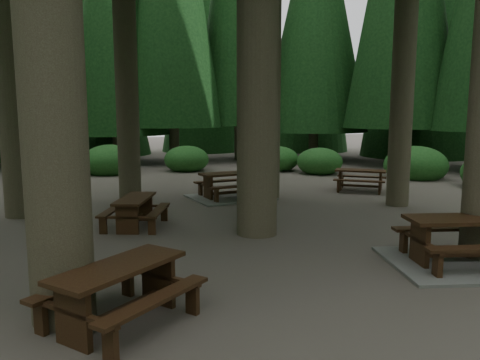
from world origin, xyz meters
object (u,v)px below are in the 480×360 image
object	(u,v)px
picnic_table_a	(463,249)
picnic_table_b	(135,208)
picnic_table_e	(120,285)
picnic_table_c	(230,190)
picnic_table_d	(360,177)

from	to	relation	value
picnic_table_a	picnic_table_b	world-z (taller)	picnic_table_a
picnic_table_b	picnic_table_e	world-z (taller)	picnic_table_e
picnic_table_a	picnic_table_e	size ratio (longest dim) A/B	1.27
picnic_table_a	picnic_table_e	bearing A→B (deg)	-161.03
picnic_table_e	picnic_table_a	bearing A→B (deg)	-35.03
picnic_table_c	picnic_table_e	world-z (taller)	picnic_table_c
picnic_table_c	picnic_table_d	distance (m)	4.43
picnic_table_c	picnic_table_b	bearing A→B (deg)	-146.51
picnic_table_b	picnic_table_c	bearing A→B (deg)	-27.02
picnic_table_b	picnic_table_e	bearing A→B (deg)	-166.82
picnic_table_b	picnic_table_d	size ratio (longest dim) A/B	0.92
picnic_table_a	picnic_table_d	distance (m)	7.50
picnic_table_e	picnic_table_d	bearing A→B (deg)	3.00
picnic_table_a	picnic_table_c	distance (m)	7.36
picnic_table_a	picnic_table_e	xyz separation A→B (m)	(-5.59, -0.62, 0.21)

